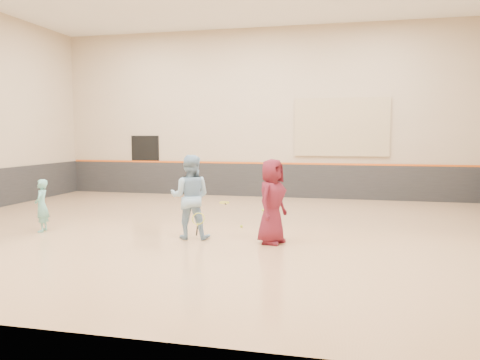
% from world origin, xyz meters
% --- Properties ---
extents(room, '(15.04, 12.04, 6.22)m').
position_xyz_m(room, '(0.00, 0.00, 0.81)').
color(room, tan).
rests_on(room, ground).
extents(wainscot_back, '(14.90, 0.04, 1.20)m').
position_xyz_m(wainscot_back, '(0.00, 5.97, 0.60)').
color(wainscot_back, '#232326').
rests_on(wainscot_back, floor).
extents(accent_stripe, '(14.90, 0.03, 0.06)m').
position_xyz_m(accent_stripe, '(0.00, 5.96, 1.22)').
color(accent_stripe, '#D85914').
rests_on(accent_stripe, wall_back).
extents(acoustic_panel, '(3.20, 0.08, 2.00)m').
position_xyz_m(acoustic_panel, '(2.80, 5.95, 2.50)').
color(acoustic_panel, tan).
rests_on(acoustic_panel, wall_back).
extents(doorway, '(1.10, 0.05, 2.20)m').
position_xyz_m(doorway, '(-4.50, 5.98, 1.10)').
color(doorway, black).
rests_on(doorway, floor).
extents(girl, '(0.42, 0.51, 1.22)m').
position_xyz_m(girl, '(-3.87, -1.17, 0.61)').
color(girl, '#6CBBB4').
rests_on(girl, floor).
extents(instructor, '(0.96, 0.79, 1.82)m').
position_xyz_m(instructor, '(-0.29, -1.07, 0.91)').
color(instructor, '#8FBADE').
rests_on(instructor, floor).
extents(young_man, '(0.80, 0.99, 1.75)m').
position_xyz_m(young_man, '(1.51, -1.13, 0.88)').
color(young_man, maroon).
rests_on(young_man, floor).
extents(held_racket, '(0.32, 0.32, 0.53)m').
position_xyz_m(held_racket, '(0.02, -1.47, 0.51)').
color(held_racket, gold).
rests_on(held_racket, instructor).
extents(spare_racket, '(0.74, 0.74, 0.05)m').
position_xyz_m(spare_racket, '(-0.91, 4.18, 0.02)').
color(spare_racket, yellow).
rests_on(spare_racket, floor).
extents(ball_under_racket, '(0.07, 0.07, 0.07)m').
position_xyz_m(ball_under_racket, '(0.54, 0.30, 0.03)').
color(ball_under_racket, '#B1C92E').
rests_on(ball_under_racket, floor).
extents(ball_in_hand, '(0.07, 0.07, 0.07)m').
position_xyz_m(ball_in_hand, '(1.69, -1.25, 1.09)').
color(ball_in_hand, yellow).
rests_on(ball_in_hand, young_man).
extents(ball_beside_spare, '(0.07, 0.07, 0.07)m').
position_xyz_m(ball_beside_spare, '(0.62, 2.81, 0.03)').
color(ball_beside_spare, '#B4D431').
rests_on(ball_beside_spare, floor).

